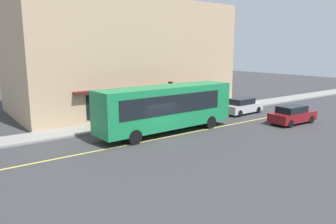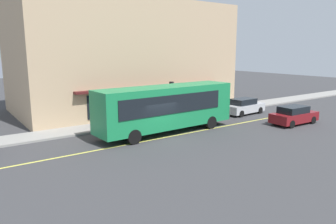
% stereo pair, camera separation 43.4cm
% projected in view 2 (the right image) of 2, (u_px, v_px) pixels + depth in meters
% --- Properties ---
extents(ground, '(120.00, 120.00, 0.00)m').
position_uv_depth(ground, '(160.00, 138.00, 22.41)').
color(ground, '#38383A').
extents(sidewalk, '(80.00, 2.57, 0.15)m').
position_uv_depth(sidewalk, '(125.00, 123.00, 26.60)').
color(sidewalk, gray).
rests_on(sidewalk, ground).
extents(lane_centre_stripe, '(36.00, 0.16, 0.01)m').
position_uv_depth(lane_centre_stripe, '(160.00, 138.00, 22.41)').
color(lane_centre_stripe, '#D8D14C').
rests_on(lane_centre_stripe, ground).
extents(storefront_building, '(21.26, 12.51, 10.74)m').
position_uv_depth(storefront_building, '(123.00, 57.00, 33.47)').
color(storefront_building, tan).
rests_on(storefront_building, ground).
extents(bus, '(11.21, 2.91, 3.50)m').
position_uv_depth(bus, '(167.00, 106.00, 23.66)').
color(bus, '#197F47').
rests_on(bus, ground).
extents(traffic_light, '(0.30, 0.52, 3.20)m').
position_uv_depth(traffic_light, '(172.00, 91.00, 28.30)').
color(traffic_light, '#2D2D33').
rests_on(traffic_light, sidewalk).
extents(car_maroon, '(4.36, 1.98, 1.52)m').
position_uv_depth(car_maroon, '(294.00, 115.00, 26.61)').
color(car_maroon, maroon).
rests_on(car_maroon, ground).
extents(car_silver, '(4.39, 2.05, 1.52)m').
position_uv_depth(car_silver, '(244.00, 106.00, 30.79)').
color(car_silver, '#B7BABF').
rests_on(car_silver, ground).
extents(pedestrian_at_corner, '(0.34, 0.34, 1.62)m').
position_uv_depth(pedestrian_at_corner, '(228.00, 100.00, 32.06)').
color(pedestrian_at_corner, black).
rests_on(pedestrian_at_corner, sidewalk).
extents(pedestrian_near_storefront, '(0.34, 0.34, 1.81)m').
position_uv_depth(pedestrian_near_storefront, '(206.00, 99.00, 31.86)').
color(pedestrian_near_storefront, black).
rests_on(pedestrian_near_storefront, sidewalk).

